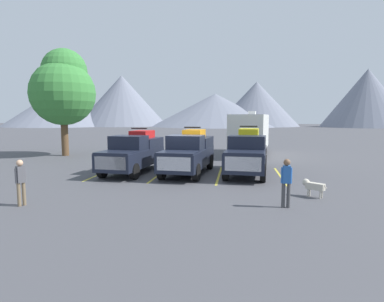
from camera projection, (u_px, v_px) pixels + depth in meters
ground_plane at (188, 176)px, 17.44m from camera, size 240.00×240.00×0.00m
pickup_truck_a at (134, 152)px, 18.49m from camera, size 2.51×5.60×2.54m
pickup_truck_b at (189, 152)px, 18.10m from camera, size 2.54×5.80×2.62m
pickup_truck_c at (247, 152)px, 17.88m from camera, size 2.57×5.73×2.68m
lot_stripe_a at (105, 172)px, 18.57m from camera, size 0.12×5.50×0.01m
lot_stripe_b at (161, 173)px, 18.11m from camera, size 0.12×5.50×0.01m
lot_stripe_c at (219, 175)px, 17.66m from camera, size 0.12×5.50×0.01m
lot_stripe_d at (281, 176)px, 17.20m from camera, size 0.12×5.50×0.01m
camper_trailer_a at (250, 132)px, 26.62m from camera, size 3.69×9.10×3.67m
person_a at (21, 179)px, 11.50m from camera, size 0.30×0.33×1.69m
person_b at (286, 180)px, 11.26m from camera, size 0.39×0.24×1.75m
dog at (312, 185)px, 12.84m from camera, size 0.85×0.71×0.70m
tree_a at (63, 88)px, 25.83m from camera, size 5.16×5.16×8.68m
mountain_ridge at (243, 103)px, 99.83m from camera, size 152.82×42.97×17.21m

